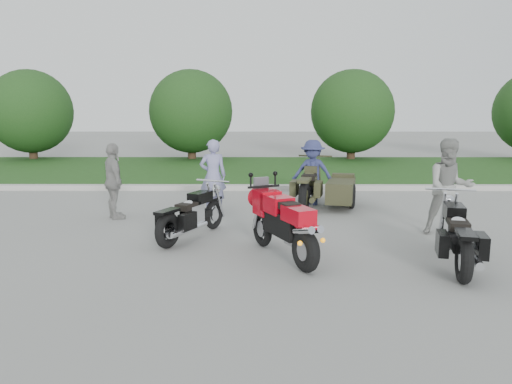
{
  "coord_description": "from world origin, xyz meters",
  "views": [
    {
      "loc": [
        -0.09,
        -8.4,
        2.43
      ],
      "look_at": [
        -0.13,
        1.03,
        0.8
      ],
      "focal_mm": 35.0,
      "sensor_mm": 36.0,
      "label": 1
    }
  ],
  "objects_px": {
    "cruiser_left": "(190,217)",
    "cruiser_right": "(457,238)",
    "cruiser_sidecar": "(328,189)",
    "person_denim": "(312,173)",
    "person_back": "(114,181)",
    "person_grey": "(449,187)",
    "person_stripe": "(213,176)",
    "sportbike_red": "(284,222)"
  },
  "relations": [
    {
      "from": "person_grey",
      "to": "person_back",
      "type": "height_order",
      "value": "person_grey"
    },
    {
      "from": "person_back",
      "to": "person_grey",
      "type": "bearing_deg",
      "value": -131.26
    },
    {
      "from": "sportbike_red",
      "to": "person_back",
      "type": "distance_m",
      "value": 4.56
    },
    {
      "from": "cruiser_left",
      "to": "cruiser_right",
      "type": "bearing_deg",
      "value": 5.34
    },
    {
      "from": "sportbike_red",
      "to": "person_back",
      "type": "relative_size",
      "value": 1.23
    },
    {
      "from": "cruiser_right",
      "to": "person_denim",
      "type": "height_order",
      "value": "person_denim"
    },
    {
      "from": "cruiser_left",
      "to": "person_grey",
      "type": "xyz_separation_m",
      "value": [
        4.87,
        0.35,
        0.49
      ]
    },
    {
      "from": "cruiser_left",
      "to": "cruiser_sidecar",
      "type": "distance_m",
      "value": 4.16
    },
    {
      "from": "cruiser_sidecar",
      "to": "person_stripe",
      "type": "xyz_separation_m",
      "value": [
        -2.73,
        -0.49,
        0.39
      ]
    },
    {
      "from": "person_denim",
      "to": "person_grey",
      "type": "bearing_deg",
      "value": -36.94
    },
    {
      "from": "cruiser_left",
      "to": "cruiser_right",
      "type": "xyz_separation_m",
      "value": [
        4.27,
        -1.62,
        0.03
      ]
    },
    {
      "from": "cruiser_sidecar",
      "to": "person_back",
      "type": "bearing_deg",
      "value": -151.12
    },
    {
      "from": "cruiser_sidecar",
      "to": "person_denim",
      "type": "bearing_deg",
      "value": 148.56
    },
    {
      "from": "person_stripe",
      "to": "person_grey",
      "type": "relative_size",
      "value": 0.92
    },
    {
      "from": "person_grey",
      "to": "person_back",
      "type": "bearing_deg",
      "value": 173.76
    },
    {
      "from": "person_denim",
      "to": "cruiser_right",
      "type": "bearing_deg",
      "value": -55.81
    },
    {
      "from": "person_back",
      "to": "cruiser_sidecar",
      "type": "bearing_deg",
      "value": -105.33
    },
    {
      "from": "sportbike_red",
      "to": "person_back",
      "type": "height_order",
      "value": "person_back"
    },
    {
      "from": "cruiser_left",
      "to": "cruiser_right",
      "type": "relative_size",
      "value": 0.87
    },
    {
      "from": "cruiser_sidecar",
      "to": "person_stripe",
      "type": "distance_m",
      "value": 2.8
    },
    {
      "from": "sportbike_red",
      "to": "person_grey",
      "type": "bearing_deg",
      "value": 1.42
    },
    {
      "from": "cruiser_right",
      "to": "person_denim",
      "type": "relative_size",
      "value": 1.43
    },
    {
      "from": "sportbike_red",
      "to": "person_denim",
      "type": "relative_size",
      "value": 1.26
    },
    {
      "from": "cruiser_left",
      "to": "cruiser_sidecar",
      "type": "xyz_separation_m",
      "value": [
        2.94,
        2.95,
        0.03
      ]
    },
    {
      "from": "cruiser_sidecar",
      "to": "sportbike_red",
      "type": "bearing_deg",
      "value": -93.0
    },
    {
      "from": "cruiser_sidecar",
      "to": "person_grey",
      "type": "xyz_separation_m",
      "value": [
        1.93,
        -2.6,
        0.46
      ]
    },
    {
      "from": "person_grey",
      "to": "person_back",
      "type": "relative_size",
      "value": 1.11
    },
    {
      "from": "person_denim",
      "to": "person_back",
      "type": "height_order",
      "value": "person_back"
    },
    {
      "from": "person_grey",
      "to": "person_back",
      "type": "xyz_separation_m",
      "value": [
        -6.73,
        1.33,
        -0.09
      ]
    },
    {
      "from": "cruiser_left",
      "to": "person_denim",
      "type": "height_order",
      "value": "person_denim"
    },
    {
      "from": "cruiser_sidecar",
      "to": "person_stripe",
      "type": "bearing_deg",
      "value": -155.7
    },
    {
      "from": "person_back",
      "to": "sportbike_red",
      "type": "bearing_deg",
      "value": -159.34
    },
    {
      "from": "person_stripe",
      "to": "person_grey",
      "type": "height_order",
      "value": "person_grey"
    },
    {
      "from": "cruiser_left",
      "to": "person_stripe",
      "type": "xyz_separation_m",
      "value": [
        0.21,
        2.46,
        0.42
      ]
    },
    {
      "from": "cruiser_left",
      "to": "person_denim",
      "type": "bearing_deg",
      "value": 77.84
    },
    {
      "from": "sportbike_red",
      "to": "cruiser_left",
      "type": "relative_size",
      "value": 1.02
    },
    {
      "from": "cruiser_left",
      "to": "person_grey",
      "type": "bearing_deg",
      "value": 30.24
    },
    {
      "from": "cruiser_left",
      "to": "person_stripe",
      "type": "height_order",
      "value": "person_stripe"
    },
    {
      "from": "cruiser_left",
      "to": "cruiser_right",
      "type": "height_order",
      "value": "cruiser_right"
    },
    {
      "from": "cruiser_right",
      "to": "cruiser_sidecar",
      "type": "xyz_separation_m",
      "value": [
        -1.33,
        4.57,
        -0.0
      ]
    },
    {
      "from": "sportbike_red",
      "to": "cruiser_left",
      "type": "distance_m",
      "value": 2.06
    },
    {
      "from": "cruiser_right",
      "to": "person_back",
      "type": "relative_size",
      "value": 1.39
    }
  ]
}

